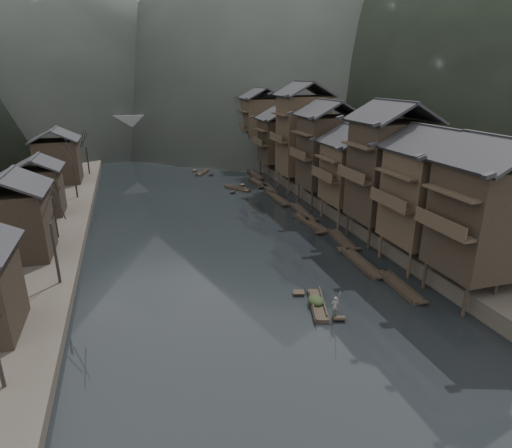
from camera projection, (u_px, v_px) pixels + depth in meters
name	position (u px, v px, depth m)	size (l,w,h in m)	color
water	(250.00, 282.00, 38.75)	(300.00, 300.00, 0.00)	black
right_bank	(365.00, 165.00, 84.12)	(40.00, 200.00, 1.80)	#2D2823
stilt_houses	(332.00, 142.00, 58.28)	(9.00, 67.60, 17.01)	black
left_houses	(32.00, 185.00, 49.47)	(8.10, 53.20, 8.73)	black
bare_trees	(62.00, 181.00, 48.32)	(3.84, 60.46, 7.69)	black
moored_sampans	(296.00, 209.00, 58.73)	(2.96, 53.23, 0.47)	black
midriver_boats	(212.00, 170.00, 82.70)	(6.95, 36.60, 0.44)	black
stone_bridge	(167.00, 130.00, 102.10)	(40.00, 6.00, 9.00)	#4C4C4F
hero_sampan	(318.00, 305.00, 34.47)	(2.56, 5.50, 0.44)	black
cargo_heap	(316.00, 297.00, 34.47)	(1.20, 1.58, 0.72)	black
boatman	(335.00, 303.00, 32.63)	(0.58, 0.38, 1.59)	#525254
bamboo_pole	(340.00, 273.00, 31.85)	(0.06, 0.06, 4.38)	#8C7A51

